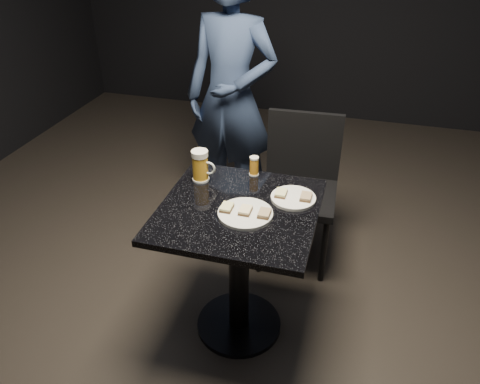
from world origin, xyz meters
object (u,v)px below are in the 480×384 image
plate_large (245,213)px  plate_small (293,198)px  patron (231,98)px  beer_mug (201,166)px  table (239,250)px  beer_tumbler (254,166)px  chair (300,181)px

plate_large → plate_small: bearing=45.3°
patron → beer_mug: bearing=-74.5°
table → beer_tumbler: bearing=91.5°
table → beer_tumbler: 0.42m
chair → plate_small: bearing=-85.0°
plate_large → chair: (0.13, 0.77, -0.25)m
plate_small → chair: 0.64m
plate_small → beer_tumbler: (-0.23, 0.17, 0.04)m
plate_small → table: (-0.22, -0.13, -0.25)m
beer_mug → chair: bearing=52.4°
patron → table: bearing=-63.3°
plate_small → beer_tumbler: beer_tumbler is taller
patron → beer_tumbler: size_ratio=17.23×
plate_large → table: (-0.04, 0.05, -0.25)m
plate_large → beer_mug: size_ratio=1.53×
plate_small → patron: size_ratio=0.12×
plate_small → table: bearing=-148.8°
patron → plate_small: bearing=-50.1°
beer_tumbler → table: bearing=-88.5°
table → chair: chair is taller
plate_large → table: plate_large is taller
plate_large → beer_tumbler: size_ratio=2.47×
plate_large → plate_small: (0.18, 0.18, 0.00)m
patron → chair: 0.72m
patron → table: patron is taller
plate_large → table: bearing=132.8°
patron → table: (0.35, -1.07, -0.34)m
patron → beer_tumbler: (0.35, -0.76, -0.05)m
plate_large → chair: bearing=80.6°
plate_small → beer_mug: (-0.47, 0.05, 0.07)m
patron → chair: size_ratio=1.90×
beer_mug → beer_tumbler: size_ratio=1.61×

